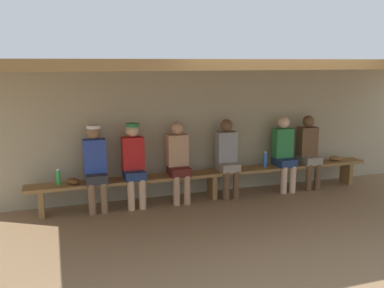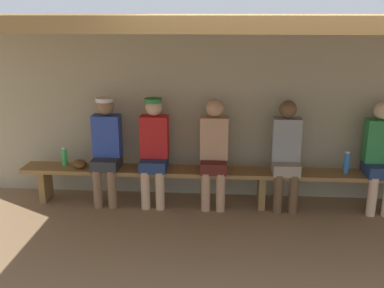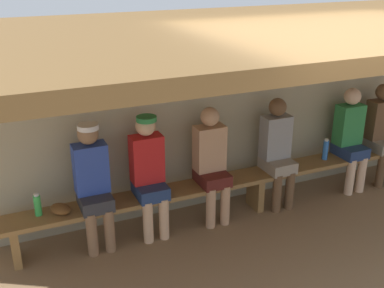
# 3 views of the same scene
# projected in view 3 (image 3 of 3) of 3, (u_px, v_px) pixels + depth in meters

# --- Properties ---
(ground_plane) EXTENTS (24.00, 24.00, 0.00)m
(ground_plane) POSITION_uv_depth(u_px,v_px,m) (339.00, 282.00, 4.45)
(ground_plane) COLOR #8C6D4C
(back_wall) EXTENTS (8.00, 0.20, 2.20)m
(back_wall) POSITION_uv_depth(u_px,v_px,m) (240.00, 111.00, 5.74)
(back_wall) COLOR tan
(back_wall) RESTS_ON ground
(dugout_roof) EXTENTS (8.00, 2.80, 0.12)m
(dugout_roof) POSITION_uv_depth(u_px,v_px,m) (316.00, 28.00, 4.20)
(dugout_roof) COLOR brown
(dugout_roof) RESTS_ON back_wall
(bench) EXTENTS (6.00, 0.36, 0.46)m
(bench) POSITION_uv_depth(u_px,v_px,m) (256.00, 179.00, 5.62)
(bench) COLOR olive
(bench) RESTS_ON ground
(player_leftmost) EXTENTS (0.34, 0.42, 1.34)m
(player_leftmost) POSITION_uv_depth(u_px,v_px,m) (277.00, 149.00, 5.60)
(player_leftmost) COLOR gray
(player_leftmost) RESTS_ON ground
(player_in_blue) EXTENTS (0.34, 0.42, 1.34)m
(player_in_blue) POSITION_uv_depth(u_px,v_px,m) (149.00, 170.00, 4.99)
(player_in_blue) COLOR navy
(player_in_blue) RESTS_ON ground
(player_shirtless_tan) EXTENTS (0.34, 0.42, 1.34)m
(player_shirtless_tan) POSITION_uv_depth(u_px,v_px,m) (93.00, 181.00, 4.77)
(player_shirtless_tan) COLOR #333338
(player_shirtless_tan) RESTS_ON ground
(player_in_red) EXTENTS (0.34, 0.42, 1.34)m
(player_in_red) POSITION_uv_depth(u_px,v_px,m) (381.00, 130.00, 6.20)
(player_in_red) COLOR gray
(player_in_red) RESTS_ON ground
(player_near_post) EXTENTS (0.34, 0.42, 1.34)m
(player_near_post) POSITION_uv_depth(u_px,v_px,m) (351.00, 135.00, 6.01)
(player_near_post) COLOR navy
(player_near_post) RESTS_ON ground
(player_in_white) EXTENTS (0.34, 0.42, 1.34)m
(player_in_white) POSITION_uv_depth(u_px,v_px,m) (211.00, 161.00, 5.27)
(player_in_white) COLOR #591E19
(player_in_white) RESTS_ON ground
(water_bottle_clear) EXTENTS (0.07, 0.07, 0.24)m
(water_bottle_clear) POSITION_uv_depth(u_px,v_px,m) (38.00, 205.00, 4.66)
(water_bottle_clear) COLOR green
(water_bottle_clear) RESTS_ON bench
(water_bottle_blue) EXTENTS (0.07, 0.07, 0.27)m
(water_bottle_blue) POSITION_uv_depth(u_px,v_px,m) (325.00, 150.00, 5.93)
(water_bottle_blue) COLOR blue
(water_bottle_blue) RESTS_ON bench
(baseball_glove_worn) EXTENTS (0.27, 0.29, 0.09)m
(baseball_glove_worn) POSITION_uv_depth(u_px,v_px,m) (61.00, 209.00, 4.72)
(baseball_glove_worn) COLOR brown
(baseball_glove_worn) RESTS_ON bench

